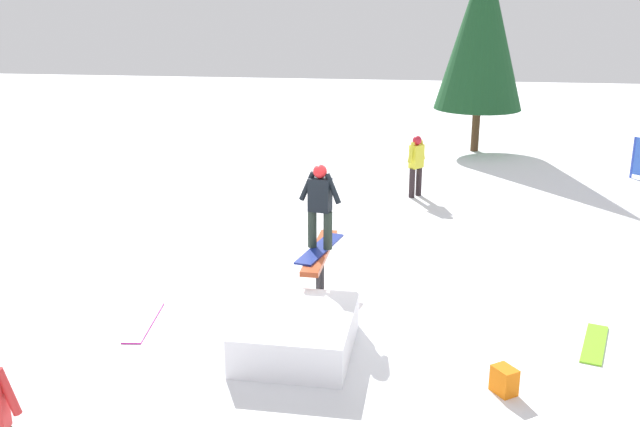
% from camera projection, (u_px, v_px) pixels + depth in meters
% --- Properties ---
extents(ground_plane, '(60.00, 60.00, 0.00)m').
position_uv_depth(ground_plane, '(320.00, 295.00, 11.56)').
color(ground_plane, white).
extents(rail_feature, '(1.98, 0.34, 0.79)m').
position_uv_depth(rail_feature, '(320.00, 257.00, 11.36)').
color(rail_feature, black).
rests_on(rail_feature, ground).
extents(snow_kicker_ramp, '(1.84, 1.55, 0.54)m').
position_uv_depth(snow_kicker_ramp, '(297.00, 333.00, 9.68)').
color(snow_kicker_ramp, white).
rests_on(snow_kicker_ramp, ground).
extents(main_rider_on_rail, '(1.52, 0.70, 1.39)m').
position_uv_depth(main_rider_on_rail, '(320.00, 209.00, 11.12)').
color(main_rider_on_rail, navy).
rests_on(main_rider_on_rail, rail_feature).
extents(bystander_yellow, '(0.55, 0.45, 1.48)m').
position_uv_depth(bystander_yellow, '(416.00, 163.00, 16.91)').
color(bystander_yellow, '#2A2023').
rests_on(bystander_yellow, ground).
extents(loose_snowboard_lime, '(1.28, 0.64, 0.02)m').
position_uv_depth(loose_snowboard_lime, '(594.00, 344.00, 9.93)').
color(loose_snowboard_lime, '#7FD428').
rests_on(loose_snowboard_lime, ground).
extents(loose_snowboard_magenta, '(1.38, 0.42, 0.02)m').
position_uv_depth(loose_snowboard_magenta, '(144.00, 322.00, 10.59)').
color(loose_snowboard_magenta, '#D6239E').
rests_on(loose_snowboard_magenta, ground).
extents(backpack_on_snow, '(0.37, 0.35, 0.34)m').
position_uv_depth(backpack_on_snow, '(504.00, 380.00, 8.69)').
color(backpack_on_snow, orange).
rests_on(backpack_on_snow, ground).
extents(pine_tree_near, '(2.63, 2.63, 5.98)m').
position_uv_depth(pine_tree_near, '(482.00, 30.00, 21.00)').
color(pine_tree_near, '#4C331E').
rests_on(pine_tree_near, ground).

